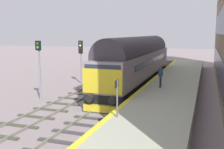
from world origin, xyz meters
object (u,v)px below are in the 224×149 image
signal_post_far (81,56)px  waiting_passenger (161,74)px  diesel_locomotive (138,60)px  signal_post_mid (39,63)px  platform_number_sign (117,93)px

signal_post_far → waiting_passenger: size_ratio=2.61×
signal_post_far → diesel_locomotive: bearing=6.1°
diesel_locomotive → signal_post_mid: (-5.65, -7.74, 0.29)m
signal_post_far → platform_number_sign: size_ratio=2.38×
diesel_locomotive → waiting_passenger: (2.94, -5.02, -0.49)m
diesel_locomotive → signal_post_far: size_ratio=4.49×
diesel_locomotive → signal_post_mid: size_ratio=4.31×
diesel_locomotive → signal_post_far: bearing=-173.9°
signal_post_far → platform_number_sign: signal_post_far is taller
diesel_locomotive → platform_number_sign: 13.11m
signal_post_mid → diesel_locomotive: bearing=53.9°
waiting_passenger → diesel_locomotive: bearing=28.1°
diesel_locomotive → signal_post_mid: 9.59m
signal_post_mid → signal_post_far: bearing=90.0°
waiting_passenger → platform_number_sign: bearing=171.9°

